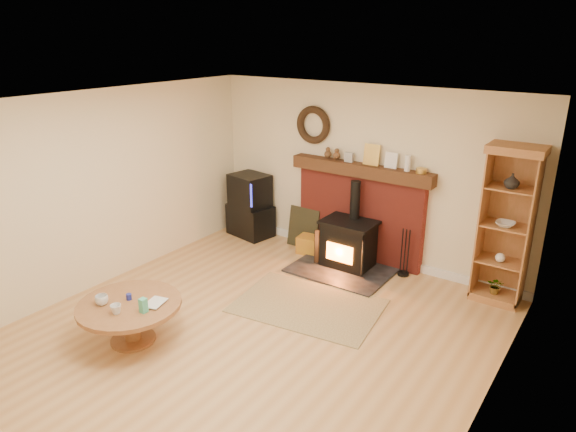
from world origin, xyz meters
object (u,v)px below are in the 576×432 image
Objects in this scene: wood_stove at (347,245)px; curio_cabinet at (506,226)px; tv_unit at (250,207)px; coffee_table at (129,310)px.

curio_cabinet is (2.05, 0.28, 0.67)m from wood_stove.
tv_unit is 3.39m from coffee_table.
wood_stove is 0.69× the size of curio_cabinet.
coffee_table is at bearing -108.76° from wood_stove.
tv_unit is 0.93× the size of coffee_table.
tv_unit is 0.52× the size of curio_cabinet.
curio_cabinet is 1.79× the size of coffee_table.
wood_stove is 1.98m from tv_unit.
wood_stove is 1.24× the size of coffee_table.
tv_unit is (-1.96, 0.20, 0.16)m from wood_stove.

